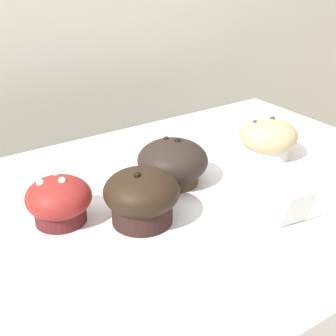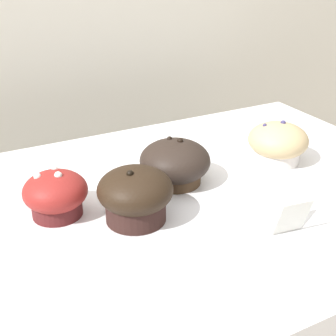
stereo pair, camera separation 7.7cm
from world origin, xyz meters
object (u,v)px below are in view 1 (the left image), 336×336
at_px(muffin_front_center, 173,163).
at_px(muffin_back_right, 142,196).
at_px(muffin_front_left, 268,138).
at_px(muffin_back_left, 59,201).

xyz_separation_m(muffin_front_center, muffin_back_right, (-0.11, -0.08, 0.01)).
bearing_deg(muffin_front_left, muffin_back_left, 179.47).
height_order(muffin_front_center, muffin_back_right, muffin_back_right).
height_order(muffin_back_left, muffin_front_left, muffin_front_left).
bearing_deg(muffin_back_right, muffin_front_center, 35.93).
bearing_deg(muffin_back_right, muffin_front_left, 11.42).
bearing_deg(muffin_back_left, muffin_front_left, -0.53).
bearing_deg(muffin_front_center, muffin_back_right, -144.07).
height_order(muffin_front_center, muffin_front_left, same).
distance_m(muffin_front_center, muffin_back_right, 0.14).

